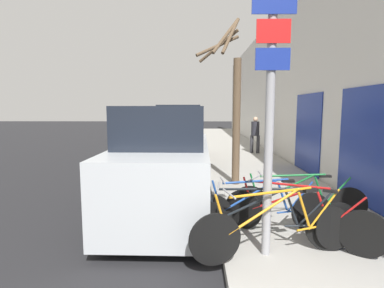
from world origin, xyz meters
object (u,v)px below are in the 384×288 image
(parked_car_1, at_px, (180,137))
(pedestrian_near, at_px, (255,132))
(bicycle_0, at_px, (279,228))
(street_tree, at_px, (234,107))
(parked_car_0, at_px, (166,164))
(bicycle_1, at_px, (266,221))
(bicycle_2, at_px, (297,217))
(bicycle_4, at_px, (299,201))
(bicycle_3, at_px, (262,210))
(signpost, at_px, (270,114))

(parked_car_1, xyz_separation_m, pedestrian_near, (3.38, 2.03, 0.04))
(bicycle_0, relative_size, street_tree, 0.57)
(bicycle_0, bearing_deg, pedestrian_near, -23.62)
(parked_car_0, bearing_deg, bicycle_0, -51.08)
(bicycle_1, height_order, parked_car_1, parked_car_1)
(bicycle_1, distance_m, parked_car_1, 7.79)
(bicycle_0, distance_m, pedestrian_near, 10.07)
(bicycle_2, bearing_deg, parked_car_1, 49.88)
(parked_car_1, distance_m, pedestrian_near, 3.94)
(bicycle_1, bearing_deg, pedestrian_near, -3.00)
(parked_car_0, xyz_separation_m, street_tree, (1.66, 1.77, 1.23))
(parked_car_0, bearing_deg, bicycle_4, -20.68)
(bicycle_2, relative_size, bicycle_4, 0.86)
(bicycle_0, height_order, bicycle_4, bicycle_0)
(bicycle_2, height_order, parked_car_0, parked_car_0)
(bicycle_0, xyz_separation_m, pedestrian_near, (1.58, 9.93, 0.56))
(bicycle_3, bearing_deg, pedestrian_near, -15.14)
(bicycle_0, height_order, pedestrian_near, pedestrian_near)
(signpost, bearing_deg, parked_car_0, 126.63)
(signpost, relative_size, bicycle_0, 1.47)
(bicycle_1, bearing_deg, bicycle_3, 1.20)
(bicycle_1, height_order, parked_car_0, parked_car_0)
(bicycle_1, bearing_deg, bicycle_2, -61.77)
(signpost, xyz_separation_m, parked_car_0, (-1.66, 2.23, -1.11))
(bicycle_0, xyz_separation_m, bicycle_2, (0.42, 0.51, -0.02))
(parked_car_0, height_order, street_tree, street_tree)
(bicycle_3, height_order, bicycle_4, bicycle_3)
(bicycle_1, relative_size, bicycle_4, 1.00)
(parked_car_1, distance_m, street_tree, 4.32)
(bicycle_3, bearing_deg, parked_car_1, 8.91)
(bicycle_2, bearing_deg, parked_car_0, 84.17)
(bicycle_2, height_order, bicycle_3, same)
(bicycle_0, relative_size, bicycle_3, 1.07)
(signpost, relative_size, street_tree, 0.83)
(bicycle_4, distance_m, parked_car_1, 7.06)
(signpost, xyz_separation_m, street_tree, (0.00, 3.99, 0.12))
(bicycle_0, bearing_deg, bicycle_3, -10.78)
(bicycle_2, height_order, bicycle_4, bicycle_2)
(bicycle_4, distance_m, parked_car_0, 2.77)
(bicycle_2, bearing_deg, street_tree, 42.22)
(bicycle_4, height_order, parked_car_0, parked_car_0)
(signpost, height_order, bicycle_3, signpost)
(bicycle_0, distance_m, parked_car_0, 2.98)
(parked_car_0, height_order, pedestrian_near, parked_car_0)
(signpost, xyz_separation_m, parked_car_1, (-1.65, 7.81, -1.06))
(bicycle_4, height_order, parked_car_1, parked_car_1)
(bicycle_0, relative_size, bicycle_4, 1.03)
(bicycle_3, bearing_deg, parked_car_0, 44.67)
(bicycle_4, height_order, pedestrian_near, pedestrian_near)
(parked_car_0, relative_size, pedestrian_near, 2.84)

